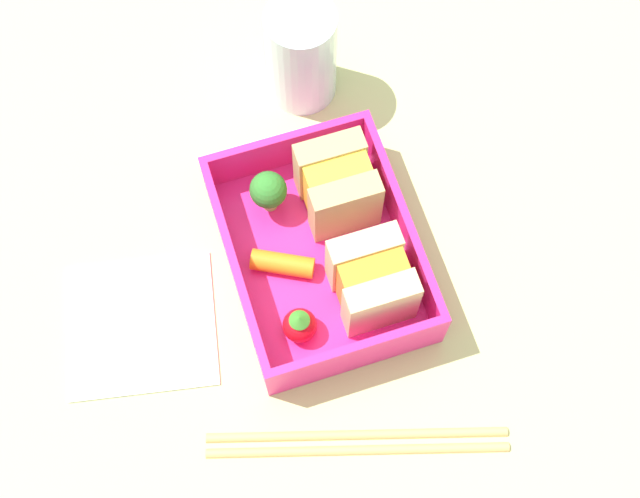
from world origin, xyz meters
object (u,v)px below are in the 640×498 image
strawberry_far_left (300,325)px  chopstick_pair (357,442)px  sandwich_left (337,185)px  carrot_stick_far_left (284,268)px  broccoli_floret (268,191)px  folded_napkin (141,325)px  sandwich_center_left (372,280)px  drinking_glass (301,54)px

strawberry_far_left → chopstick_pair: 9.22cm
sandwich_left → carrot_stick_far_left: sandwich_left is taller
broccoli_floret → folded_napkin: 13.79cm
sandwich_center_left → drinking_glass: 19.38cm
sandwich_left → sandwich_center_left: size_ratio=1.00×
sandwich_center_left → drinking_glass: (-19.35, 0.79, 0.60)cm
carrot_stick_far_left → drinking_glass: (-15.78, 6.35, 2.69)cm
folded_napkin → chopstick_pair: bearing=43.7°
sandwich_left → broccoli_floret: size_ratio=1.40×
sandwich_left → chopstick_pair: sandwich_left is taller
sandwich_left → folded_napkin: size_ratio=0.53×
sandwich_left → drinking_glass: bearing=176.0°
strawberry_far_left → folded_napkin: bearing=-111.4°
sandwich_center_left → folded_napkin: sandwich_center_left is taller
drinking_glass → folded_napkin: 24.37cm
folded_napkin → sandwich_left: bearing=105.5°
broccoli_floret → drinking_glass: 11.71cm
sandwich_left → carrot_stick_far_left: 7.35cm
chopstick_pair → carrot_stick_far_left: bearing=-174.7°
strawberry_far_left → folded_napkin: 12.17cm
chopstick_pair → folded_napkin: 18.23cm
sandwich_left → strawberry_far_left: sandwich_left is taller
drinking_glass → folded_napkin: drinking_glass is taller
sandwich_center_left → broccoli_floret: (-9.21, -5.00, -0.35)cm
broccoli_floret → drinking_glass: drinking_glass is taller
broccoli_floret → chopstick_pair: 19.50cm
sandwich_left → carrot_stick_far_left: (4.33, -5.56, -2.09)cm
broccoli_floret → carrot_stick_far_left: (5.64, -0.56, -1.74)cm
sandwich_center_left → carrot_stick_far_left: sandwich_center_left is taller
drinking_glass → strawberry_far_left: bearing=-17.8°
carrot_stick_far_left → drinking_glass: bearing=158.1°
broccoli_floret → drinking_glass: bearing=150.3°
broccoli_floret → carrot_stick_far_left: bearing=-5.7°
carrot_stick_far_left → chopstick_pair: bearing=5.3°
sandwich_left → folded_napkin: 17.97cm
sandwich_left → broccoli_floret: bearing=-104.7°
folded_napkin → sandwich_center_left: bearing=79.3°
sandwich_center_left → chopstick_pair: 11.50cm
broccoli_floret → carrot_stick_far_left: size_ratio=0.87×
broccoli_floret → chopstick_pair: (19.19, 0.69, -3.39)cm
strawberry_far_left → folded_napkin: strawberry_far_left is taller
carrot_stick_far_left → folded_napkin: size_ratio=0.43×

